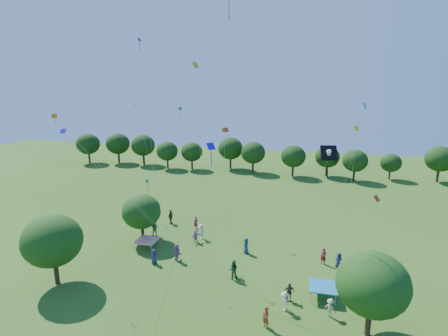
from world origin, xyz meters
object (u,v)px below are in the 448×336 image
(near_tree_west, at_px, (52,241))
(red_high_kite, at_px, (225,36))
(tent_blue, at_px, (323,287))
(near_tree_north, at_px, (141,211))
(pirate_kite, at_px, (328,156))
(tent_red_stripe, at_px, (147,240))
(near_tree_east, at_px, (373,284))

(near_tree_west, relative_size, red_high_kite, 0.26)
(tent_blue, distance_m, red_high_kite, 22.66)
(near_tree_north, xyz_separation_m, pirate_kite, (19.29, -8.99, 9.20))
(near_tree_north, bearing_deg, tent_blue, -18.68)
(near_tree_north, xyz_separation_m, tent_red_stripe, (1.41, -1.90, -2.53))
(tent_blue, relative_size, pirate_kite, 0.18)
(tent_blue, bearing_deg, near_tree_east, -52.07)
(near_tree_west, bearing_deg, red_high_kite, 22.91)
(tent_red_stripe, height_order, tent_blue, same)
(red_high_kite, bearing_deg, near_tree_east, -28.64)
(tent_blue, xyz_separation_m, red_high_kite, (-9.11, 2.75, 20.56))
(near_tree_west, height_order, pirate_kite, pirate_kite)
(tent_red_stripe, bearing_deg, near_tree_west, -121.82)
(near_tree_west, height_order, near_tree_east, near_tree_west)
(near_tree_west, distance_m, tent_blue, 23.82)
(near_tree_north, height_order, pirate_kite, pirate_kite)
(near_tree_east, bearing_deg, tent_red_stripe, 157.94)
(near_tree_north, xyz_separation_m, near_tree_east, (22.81, -10.58, 0.54))
(near_tree_north, distance_m, tent_red_stripe, 3.47)
(tent_blue, height_order, pirate_kite, pirate_kite)
(tent_red_stripe, distance_m, tent_blue, 18.99)
(near_tree_north, height_order, tent_blue, near_tree_north)
(red_high_kite, bearing_deg, pirate_kite, -30.36)
(tent_blue, relative_size, red_high_kite, 0.09)
(near_tree_west, height_order, tent_blue, near_tree_west)
(pirate_kite, bearing_deg, red_high_kite, 149.64)
(near_tree_west, bearing_deg, near_tree_north, 70.19)
(near_tree_west, height_order, tent_red_stripe, near_tree_west)
(tent_red_stripe, relative_size, pirate_kite, 0.18)
(near_tree_west, xyz_separation_m, near_tree_east, (26.41, -0.60, -0.10))
(tent_red_stripe, bearing_deg, near_tree_north, 126.63)
(tent_blue, bearing_deg, tent_red_stripe, 165.39)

